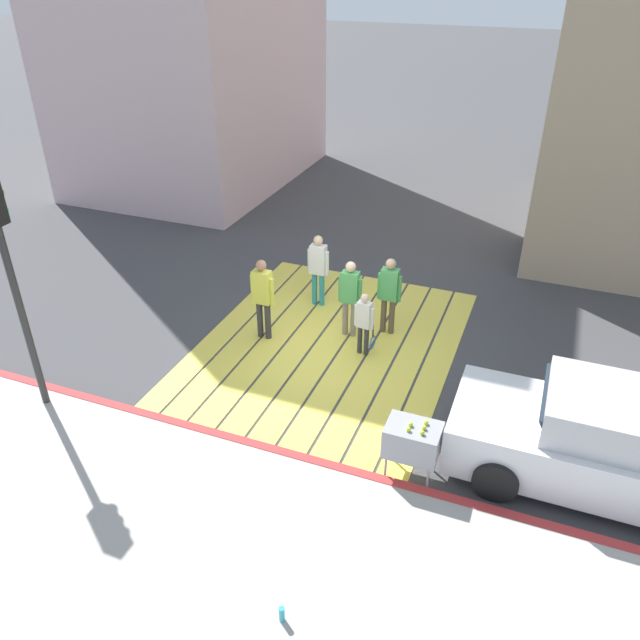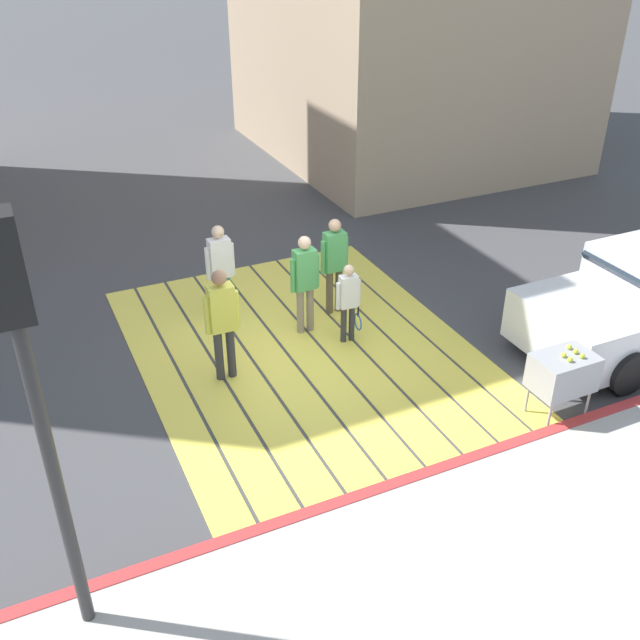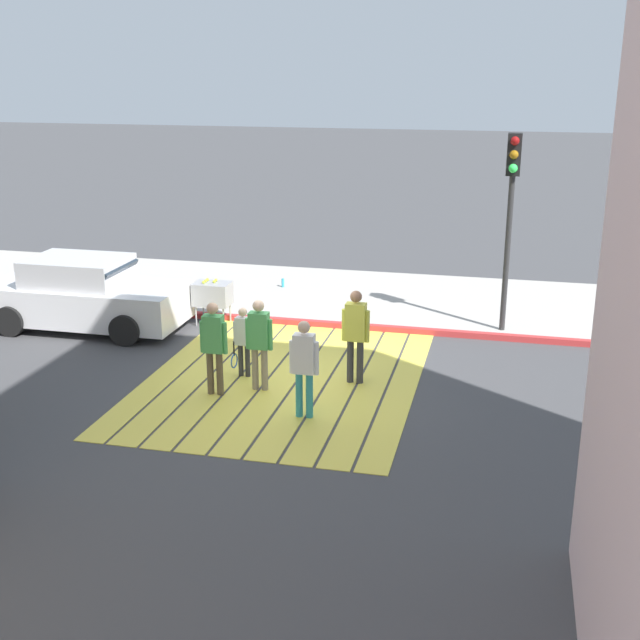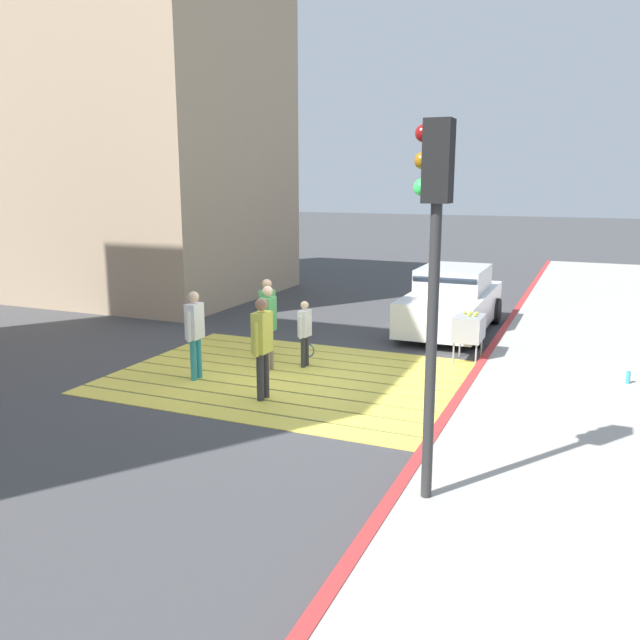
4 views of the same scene
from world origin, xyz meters
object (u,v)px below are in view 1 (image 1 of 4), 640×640
Objects in this scene: car_parked_near_curb at (604,444)px; pedestrian_child_with_racket at (364,321)px; water_bottle at (282,614)px; pedestrian_adult_side at (350,294)px; pedestrian_adult_lead at (263,294)px; tennis_ball_cart at (413,440)px; pedestrian_teen_behind at (389,291)px; traffic_light_corner at (4,247)px; pedestrian_adult_trailing at (318,265)px.

car_parked_near_curb is 3.23× the size of pedestrian_child_with_racket.
pedestrian_adult_side reaches higher than water_bottle.
pedestrian_adult_lead is at bearing 27.61° from water_bottle.
pedestrian_teen_behind is at bearing 21.00° from tennis_ball_cart.
car_parked_near_curb is at bearing -125.73° from pedestrian_teen_behind.
pedestrian_adult_lead is 1.31× the size of pedestrian_child_with_racket.
traffic_light_corner is at bearing 143.39° from pedestrian_adult_lead.
pedestrian_child_with_racket reaches higher than tennis_ball_cart.
water_bottle is 5.95m from pedestrian_child_with_racket.
pedestrian_adult_trailing is (3.51, 5.84, 0.23)m from car_parked_near_curb.
car_parked_near_curb is 5.42m from pedestrian_adult_side.
pedestrian_adult_trailing reaches higher than tennis_ball_cart.
water_bottle is at bearing 138.78° from car_parked_near_curb.
traffic_light_corner is at bearing 100.07° from car_parked_near_curb.
pedestrian_adult_trailing is (5.09, -3.06, -2.07)m from traffic_light_corner.
car_parked_near_curb is 4.73m from pedestrian_child_with_racket.
pedestrian_teen_behind reaches higher than tennis_ball_cart.
pedestrian_adult_lead reaches higher than pedestrian_adult_trailing.
pedestrian_adult_lead is at bearing 53.90° from tennis_ball_cart.
pedestrian_teen_behind is (2.93, 4.08, 0.24)m from car_parked_near_curb.
traffic_light_corner is 4.17× the size of tennis_ball_cart.
pedestrian_child_with_racket is at bearing 30.16° from tennis_ball_cart.
tennis_ball_cart is at bearing -14.66° from water_bottle.
pedestrian_adult_lead is (1.84, 6.36, 0.28)m from car_parked_near_curb.
water_bottle is 0.13× the size of pedestrian_teen_behind.
pedestrian_teen_behind is (-0.58, -1.76, 0.01)m from pedestrian_adult_trailing.
car_parked_near_curb reaches higher than pedestrian_child_with_racket.
car_parked_near_curb reaches higher than tennis_ball_cart.
tennis_ball_cart is 0.61× the size of pedestrian_adult_trailing.
pedestrian_adult_side is at bearing 118.66° from pedestrian_teen_behind.
traffic_light_corner reaches higher than pedestrian_teen_behind.
pedestrian_adult_lead is at bearing 115.69° from pedestrian_teen_behind.
pedestrian_adult_lead is (5.69, 2.98, 0.78)m from water_bottle.
pedestrian_teen_behind is (4.51, -4.82, -2.06)m from traffic_light_corner.
car_parked_near_curb is 2.58× the size of pedestrian_adult_side.
pedestrian_adult_side is (-0.96, -1.06, 0.00)m from pedestrian_adult_trailing.
traffic_light_corner is 19.27× the size of water_bottle.
pedestrian_adult_side is (3.45, 2.17, 0.27)m from tennis_ball_cart.
car_parked_near_curb is at bearing -121.04° from pedestrian_adult_trailing.
pedestrian_adult_side reaches higher than pedestrian_adult_trailing.
pedestrian_adult_lead is at bearing 73.89° from car_parked_near_curb.
pedestrian_adult_lead is 2.53m from pedestrian_teen_behind.
car_parked_near_curb is 2.59× the size of pedestrian_adult_trailing.
pedestrian_child_with_racket is at bearing 65.05° from car_parked_near_curb.
pedestrian_adult_trailing is (7.37, 2.46, 0.74)m from water_bottle.
water_bottle is (-3.86, 3.38, -0.50)m from car_parked_near_curb.
traffic_light_corner is 2.55× the size of pedestrian_adult_trailing.
tennis_ball_cart is (-0.90, 2.61, -0.04)m from car_parked_near_curb.
car_parked_near_curb is at bearing -114.95° from pedestrian_child_with_racket.
pedestrian_adult_trailing is 1.85m from pedestrian_teen_behind.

